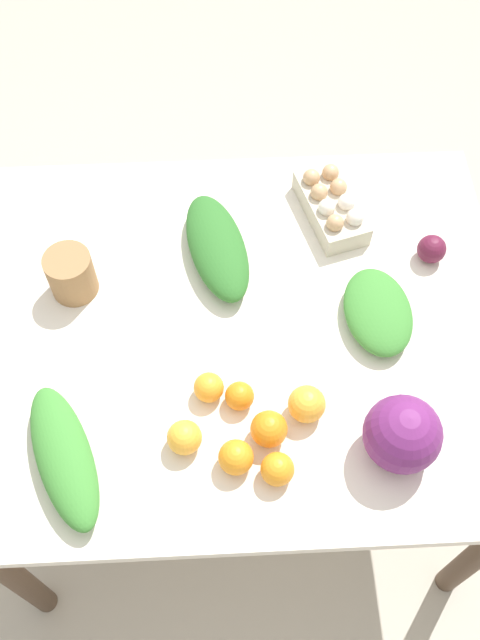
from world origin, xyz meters
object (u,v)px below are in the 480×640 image
at_px(cabbage_purple, 402,434).
at_px(egg_carton, 331,205).
at_px(orange_4, 269,429).
at_px(orange_2, 209,387).
at_px(orange_5, 307,404).
at_px(orange_6, 277,469).
at_px(beet_root, 432,249).
at_px(paper_bag, 71,274).
at_px(orange_0, 240,396).
at_px(greens_bunch_dandelion, 64,456).
at_px(greens_bunch_scallion, 217,247).
at_px(orange_3, 184,437).
at_px(greens_bunch_chard, 378,313).
at_px(orange_1, 236,457).

height_order(cabbage_purple, egg_carton, cabbage_purple).
bearing_deg(orange_4, orange_2, 139.63).
distance_m(orange_5, orange_6, 0.16).
bearing_deg(orange_6, orange_2, 125.21).
relative_size(beet_root, orange_4, 0.89).
bearing_deg(orange_6, paper_bag, 132.66).
bearing_deg(orange_4, orange_5, 31.70).
bearing_deg(orange_6, beet_root, 52.12).
distance_m(cabbage_purple, orange_5, 0.21).
height_order(orange_0, orange_5, orange_5).
bearing_deg(paper_bag, orange_2, -43.30).
xyz_separation_m(cabbage_purple, greens_bunch_dandelion, (-0.70, 0.00, -0.04)).
xyz_separation_m(greens_bunch_scallion, greens_bunch_dandelion, (-0.33, -0.52, -0.00)).
xyz_separation_m(greens_bunch_dandelion, orange_0, (0.37, 0.12, -0.01)).
relative_size(cabbage_purple, egg_carton, 0.61).
bearing_deg(orange_6, orange_0, 112.33).
height_order(egg_carton, orange_6, egg_carton).
xyz_separation_m(orange_3, orange_5, (0.26, 0.06, 0.00)).
bearing_deg(greens_bunch_dandelion, orange_5, 10.17).
xyz_separation_m(orange_2, orange_5, (0.21, -0.05, 0.01)).
height_order(greens_bunch_chard, orange_2, orange_2).
height_order(greens_bunch_scallion, beet_root, greens_bunch_scallion).
relative_size(egg_carton, orange_4, 3.36).
relative_size(cabbage_purple, greens_bunch_chard, 0.68).
bearing_deg(orange_5, beet_root, 49.13).
bearing_deg(greens_bunch_scallion, egg_carton, 21.53).
height_order(orange_2, orange_3, orange_3).
bearing_deg(cabbage_purple, orange_1, -177.18).
height_order(paper_bag, orange_2, paper_bag).
bearing_deg(orange_2, egg_carton, 56.63).
height_order(cabbage_purple, orange_2, cabbage_purple).
relative_size(beet_root, orange_2, 1.06).
height_order(paper_bag, orange_0, paper_bag).
distance_m(cabbage_purple, beet_root, 0.53).
bearing_deg(orange_2, orange_3, -115.07).
xyz_separation_m(egg_carton, orange_2, (-0.33, -0.50, -0.01)).
bearing_deg(greens_bunch_dandelion, orange_3, 6.89).
height_order(orange_3, orange_6, orange_3).
bearing_deg(beet_root, orange_1, -134.59).
distance_m(cabbage_purple, orange_4, 0.28).
distance_m(orange_2, orange_3, 0.13).
bearing_deg(greens_bunch_scallion, cabbage_purple, -55.34).
xyz_separation_m(greens_bunch_dandelion, orange_1, (0.36, -0.02, -0.00)).
bearing_deg(beet_root, orange_0, -142.88).
relative_size(cabbage_purple, orange_3, 2.18).
xyz_separation_m(orange_1, orange_5, (0.16, 0.11, 0.00)).
distance_m(cabbage_purple, orange_0, 0.35).
xyz_separation_m(greens_bunch_chard, orange_6, (-0.26, -0.37, 0.00)).
bearing_deg(orange_6, egg_carton, 74.58).
relative_size(paper_bag, orange_6, 1.68).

